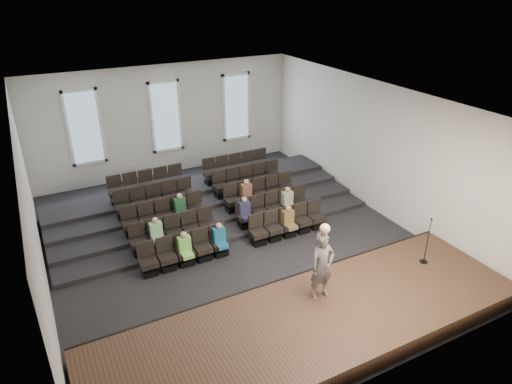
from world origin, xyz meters
The scene contains 14 objects.
ground centered at (0.00, 0.00, 0.00)m, with size 14.00×14.00×0.00m, color black.
ceiling centered at (0.00, 0.00, 5.01)m, with size 12.00×14.00×0.02m, color white.
wall_back centered at (0.00, 7.02, 2.50)m, with size 12.00×0.04×5.00m, color silver.
wall_front centered at (0.00, -7.02, 2.50)m, with size 12.00×0.04×5.00m, color silver.
wall_left centered at (-6.02, 0.00, 2.50)m, with size 0.04×14.00×5.00m, color silver.
wall_right centered at (6.02, 0.00, 2.50)m, with size 0.04×14.00×5.00m, color silver.
stage centered at (0.00, -5.10, 0.25)m, with size 11.80×3.60×0.50m, color #462B1E.
stage_lip centered at (0.00, -3.33, 0.25)m, with size 11.80×0.06×0.52m, color black.
risers centered at (0.00, 3.17, 0.20)m, with size 11.80×4.80×0.60m.
seating_rows centered at (0.00, 1.54, 0.68)m, with size 6.80×4.70×1.67m.
windows centered at (0.00, 6.95, 2.70)m, with size 8.44×0.10×3.24m.
audience centered at (0.00, 0.32, 0.81)m, with size 5.45×2.64×1.10m.
speaker centered at (0.61, -4.45, 1.48)m, with size 0.71×0.47×1.95m, color #545350.
mic_stand centered at (4.36, -4.58, 0.96)m, with size 0.26×0.26×1.53m.
Camera 1 is at (-5.61, -12.56, 8.50)m, focal length 32.00 mm.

